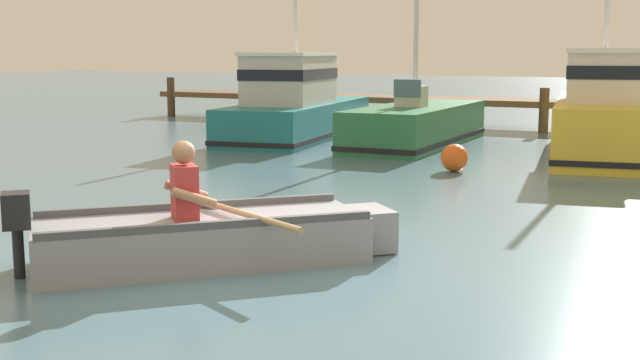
% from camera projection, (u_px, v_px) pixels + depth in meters
% --- Properties ---
extents(ground_plane, '(120.00, 120.00, 0.00)m').
position_uv_depth(ground_plane, '(256.00, 264.00, 7.89)').
color(ground_plane, slate).
extents(wooden_dock, '(12.37, 1.64, 1.21)m').
position_uv_depth(wooden_dock, '(346.00, 98.00, 23.76)').
color(wooden_dock, brown).
rests_on(wooden_dock, ground).
extents(rowboat_with_person, '(3.02, 3.10, 1.19)m').
position_uv_depth(rowboat_with_person, '(209.00, 237.00, 7.91)').
color(rowboat_with_person, gray).
rests_on(rowboat_with_person, ground).
extents(moored_boat_teal, '(2.91, 6.24, 3.83)m').
position_uv_depth(moored_boat_teal, '(295.00, 107.00, 19.20)').
color(moored_boat_teal, '#1E727A').
rests_on(moored_boat_teal, ground).
extents(moored_boat_green, '(1.94, 5.23, 4.64)m').
position_uv_depth(moored_boat_green, '(416.00, 126.00, 17.86)').
color(moored_boat_green, '#287042').
rests_on(moored_boat_green, ground).
extents(moored_boat_yellow, '(2.80, 6.62, 4.39)m').
position_uv_depth(moored_boat_yellow, '(602.00, 115.00, 16.16)').
color(moored_boat_yellow, gold).
rests_on(moored_boat_yellow, ground).
extents(mooring_buoy, '(0.47, 0.47, 0.47)m').
position_uv_depth(mooring_buoy, '(454.00, 158.00, 13.94)').
color(mooring_buoy, '#E55919').
rests_on(mooring_buoy, ground).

